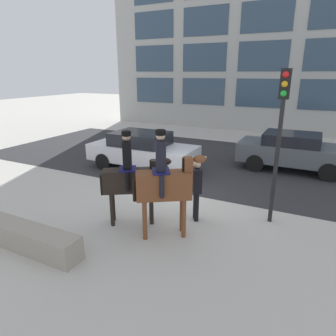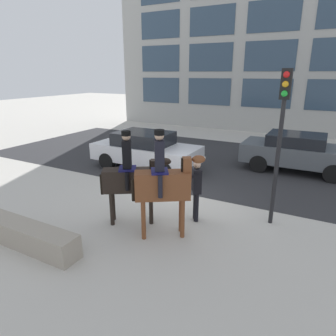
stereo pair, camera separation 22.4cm
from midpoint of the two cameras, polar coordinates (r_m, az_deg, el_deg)
The scene contains 9 objects.
ground_plane at distance 9.79m, azimuth 3.13°, elevation -6.03°, with size 80.00×80.00×0.00m, color beige.
road_surface at distance 13.99m, azimuth 11.42°, elevation 1.02°, with size 22.72×8.50×0.01m.
mounted_horse_lead at distance 7.96m, azimuth -6.12°, elevation -1.81°, with size 1.70×1.22×2.54m.
mounted_horse_companion at distance 7.20m, azimuth 0.09°, elevation -2.75°, with size 1.60×1.18×2.70m.
pedestrian_bystander at distance 8.14m, azimuth 6.14°, elevation -3.50°, with size 0.72×0.77×1.71m.
street_car_near_lane at distance 12.76m, azimuth -3.79°, elevation 3.53°, with size 4.54×2.04×1.56m.
street_car_far_lane at distance 13.51m, azimuth 23.85°, elevation 2.88°, with size 4.40×2.04×1.55m.
traffic_light at distance 8.03m, azimuth 21.53°, elevation 7.68°, with size 0.24×0.29×4.04m.
planter_ledge at distance 7.90m, azimuth -24.62°, elevation -11.60°, with size 2.97×0.56×0.56m.
Camera 2 is at (3.85, -8.09, 3.94)m, focal length 32.00 mm.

